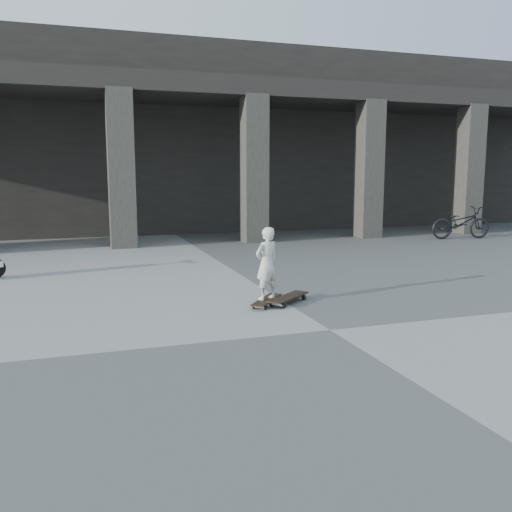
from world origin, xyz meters
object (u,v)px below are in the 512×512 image
object	(u,v)px
skateboard_spare	(288,298)
bicycle	(461,223)
longboard	(267,300)
child	(267,263)

from	to	relation	value
skateboard_spare	bicycle	distance (m)	9.70
longboard	skateboard_spare	distance (m)	0.34
skateboard_spare	bicycle	xyz separation A→B (m)	(7.73, 5.84, 0.39)
longboard	child	distance (m)	0.55
bicycle	child	bearing A→B (deg)	134.46
skateboard_spare	child	size ratio (longest dim) A/B	0.78
longboard	child	bearing A→B (deg)	65.53
skateboard_spare	longboard	bearing A→B (deg)	139.21
skateboard_spare	bicycle	size ratio (longest dim) A/B	0.46
child	bicycle	distance (m)	9.95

